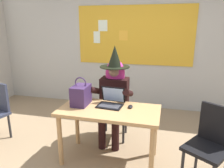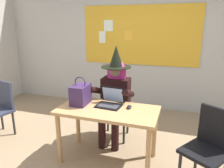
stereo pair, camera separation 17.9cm
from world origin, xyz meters
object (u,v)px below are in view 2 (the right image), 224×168
Objects in this scene: computer_mouse at (129,107)px; chair_spare_by_window at (0,106)px; desk_main at (108,116)px; person_costumed at (115,90)px; laptop at (110,101)px; handbag at (81,94)px; chair_extra_corner at (209,144)px; chair_at_desk at (117,105)px.

chair_spare_by_window is at bearing 177.66° from computer_mouse.
desk_main is 0.60m from person_costumed.
computer_mouse is 0.12× the size of chair_spare_by_window.
handbag reaches higher than laptop.
chair_extra_corner is (0.95, -0.20, -0.24)m from computer_mouse.
person_costumed is 0.43m from laptop.
handbag is at bearing -31.24° from chair_at_desk.
person_costumed reaches higher than chair_extra_corner.
chair_spare_by_window reaches higher than computer_mouse.
person_costumed is 1.63× the size of chair_extra_corner.
desk_main is 0.47m from handbag.
chair_at_desk is at bearing 62.66° from handbag.
handbag is at bearing 102.08° from chair_spare_by_window.
desk_main is at bearing 100.71° from chair_spare_by_window.
handbag is (-0.66, -0.04, 0.12)m from computer_mouse.
computer_mouse is 1.00m from chair_extra_corner.
desk_main is at bearing -159.65° from computer_mouse.
computer_mouse is at bearing -67.86° from chair_extra_corner.
laptop reaches higher than chair_extra_corner.
handbag is 1.65m from chair_extra_corner.
person_costumed is at bearing 56.79° from handbag.
desk_main is 3.39× the size of handbag.
computer_mouse is at bearing 103.93° from chair_spare_by_window.
chair_spare_by_window is (-2.14, 0.03, -0.26)m from computer_mouse.
person_costumed is at bearing -1.17° from chair_at_desk.
chair_at_desk is at bearing -177.56° from person_costumed.
handbag is at bearing -178.17° from computer_mouse.
chair_at_desk is 2.63× the size of laptop.
computer_mouse is (0.26, -0.03, -0.04)m from laptop.
handbag is at bearing -33.50° from person_costumed.
chair_at_desk is (-0.08, 0.68, -0.11)m from desk_main.
computer_mouse is 0.11× the size of chair_extra_corner.
laptop is at bearing 8.49° from person_costumed.
laptop is (0.07, -0.43, -0.02)m from person_costumed.
chair_extra_corner is at bearing 62.30° from person_costumed.
laptop is 1.90m from chair_spare_by_window.
chair_spare_by_window is (-1.88, 0.13, -0.13)m from desk_main.
chair_extra_corner is at bearing -5.80° from handbag.
computer_mouse reaches higher than desk_main.
chair_spare_by_window is at bearing 176.02° from desk_main.
person_costumed is 0.60m from handbag.
handbag is at bearing 171.02° from desk_main.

